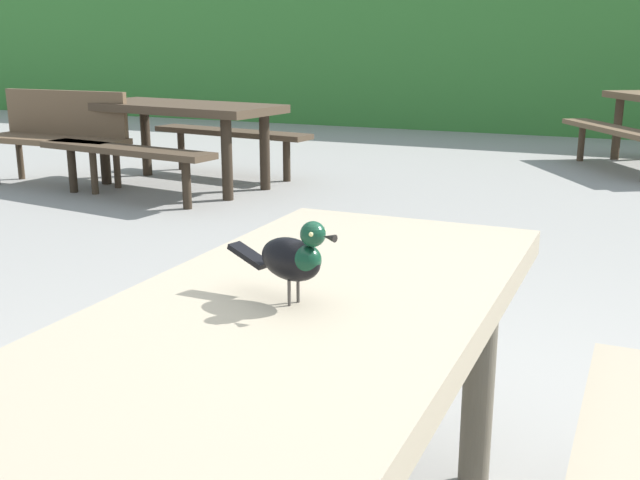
{
  "coord_description": "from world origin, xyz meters",
  "views": [
    {
      "loc": [
        0.51,
        -1.55,
        1.27
      ],
      "look_at": [
        -0.14,
        -0.07,
        0.84
      ],
      "focal_mm": 42.21,
      "sensor_mm": 36.0,
      "label": 1
    }
  ],
  "objects": [
    {
      "name": "hedge_wall",
      "position": [
        0.0,
        9.88,
        1.15
      ],
      "size": [
        28.0,
        1.35,
        2.29
      ],
      "primitive_type": "cube",
      "color": "#387A33",
      "rests_on": "ground"
    },
    {
      "name": "picnic_table_foreground",
      "position": [
        -0.14,
        -0.27,
        0.56
      ],
      "size": [
        1.68,
        1.8,
        0.74
      ],
      "color": "gray",
      "rests_on": "ground"
    },
    {
      "name": "bird_grackle",
      "position": [
        -0.13,
        -0.22,
        0.84
      ],
      "size": [
        0.28,
        0.12,
        0.18
      ],
      "color": "black",
      "rests_on": "picnic_table_foreground"
    },
    {
      "name": "picnic_table_far_centre",
      "position": [
        -3.3,
        4.06,
        0.56
      ],
      "size": [
        1.91,
        1.89,
        0.74
      ],
      "color": "#473828",
      "rests_on": "ground"
    },
    {
      "name": "park_bench_side",
      "position": [
        -4.36,
        3.69,
        0.49
      ],
      "size": [
        1.4,
        0.46,
        0.84
      ],
      "color": "brown",
      "rests_on": "ground"
    }
  ]
}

